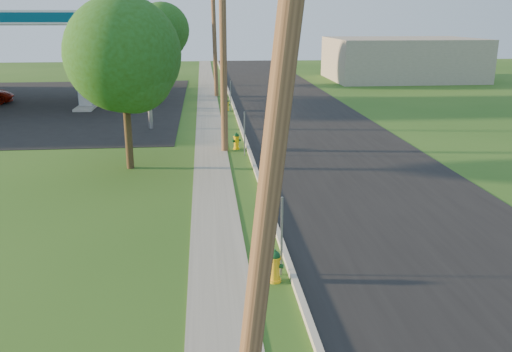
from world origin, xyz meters
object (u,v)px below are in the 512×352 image
Objects in this scene: fuel_pump_ne at (86,98)px; hydrant_mid at (236,141)px; utility_pole_near at (277,120)px; tree_verge at (125,59)px; fuel_pump_se at (97,90)px; utility_pole_mid at (223,42)px; hydrant_near at (275,266)px; tree_lot at (163,32)px; price_pylon at (145,28)px; hydrant_far at (227,105)px; utility_pole_far at (214,33)px.

hydrant_mid is (9.46, -12.73, -0.33)m from fuel_pump_ne.
utility_pole_near reaches higher than tree_verge.
tree_verge is at bearing -75.82° from fuel_pump_se.
utility_pole_mid is 11.89× the size of hydrant_near.
hydrant_near is at bearing -89.64° from hydrant_mid.
fuel_pump_ne and fuel_pump_se have the same top height.
utility_pole_near is 36.34m from fuel_pump_se.
tree_lot is (-0.43, 28.11, 0.25)m from tree_verge.
price_pylon is (-3.90, 5.50, 0.48)m from utility_pole_mid.
fuel_pump_se is 4.21× the size of hydrant_far.
tree_verge reaches higher than hydrant_mid.
fuel_pump_se is 0.44× the size of tree_lot.
tree_lot is (-4.35, 43.41, -0.11)m from utility_pole_near.
fuel_pump_ne is at bearing 107.59° from tree_verge.
price_pylon reaches higher than hydrant_mid.
utility_pole_far is 8.15m from hydrant_far.
fuel_pump_se is (-8.90, 35.00, -4.08)m from utility_pole_near.
utility_pole_near is 0.97× the size of utility_pole_mid.
fuel_pump_se reaches higher than hydrant_near.
hydrant_near is 24.32m from hydrant_far.
price_pylon is at bearing 89.86° from tree_verge.
tree_lot is 15.66m from hydrant_far.
utility_pole_mid is 16.31m from fuel_pump_ne.
fuel_pump_se is at bearing 148.54° from hydrant_far.
utility_pole_mid is 19.65m from fuel_pump_se.
utility_pole_far is (-0.00, 36.00, 0.00)m from utility_pole_near.
hydrant_near is at bearing -88.81° from utility_pole_far.
tree_lot is at bearing 69.86° from fuel_pump_ne.
utility_pole_mid is at bearing 34.62° from tree_verge.
utility_pole_mid is 1.35× the size of tree_lot.
hydrant_mid is (0.56, 18.27, -4.41)m from utility_pole_near.
fuel_pump_se is 0.47× the size of price_pylon.
utility_pole_far is at bearing 90.00° from utility_pole_near.
hydrant_mid is at bearing -49.52° from price_pylon.
utility_pole_near is 1.37× the size of tree_verge.
hydrant_near is (5.00, -38.54, -4.29)m from tree_lot.
tree_lot is 8.97× the size of hydrant_mid.
hydrant_near is at bearing -76.28° from price_pylon.
hydrant_far is at bearing 51.63° from price_pylon.
price_pylon is 19.93m from tree_lot.
fuel_pump_ne is 27.82m from hydrant_near.
fuel_pump_se is at bearing -173.59° from utility_pole_far.
hydrant_near is (0.65, 4.87, -4.40)m from utility_pole_near.
utility_pole_far reaches higher than hydrant_far.
tree_lot is (-4.35, 7.41, -0.11)m from utility_pole_far.
utility_pole_far is 2.97× the size of fuel_pump_ne.
hydrant_mid is (4.48, 2.98, -4.04)m from tree_verge.
utility_pole_far is 2.97× the size of fuel_pump_se.
tree_verge reaches higher than fuel_pump_ne.
tree_verge is at bearing -146.42° from hydrant_mid.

